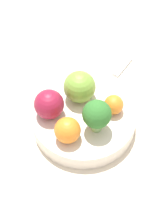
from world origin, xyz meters
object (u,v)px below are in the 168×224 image
Objects in this scene: broccoli at (97,115)px; orange_front at (67,130)px; apple_red at (80,87)px; orange_back at (114,106)px; bowl at (84,120)px; spoon at (122,66)px; apple_green at (49,104)px.

orange_front is at bearing -168.81° from broccoli.
orange_back is (0.06, -0.05, -0.01)m from apple_red.
bowl is 0.07m from broccoli.
broccoli is 0.06m from orange_front.
bowl is 3.34× the size of spoon.
apple_green reaches higher than spoon.
orange_front is 0.81× the size of spoon.
broccoli reaches higher than orange_front.
spoon is (0.16, 0.19, -0.06)m from orange_front.
broccoli is 0.06m from orange_back.
apple_green is (-0.08, 0.05, -0.01)m from broccoli.
spoon is at bearing 51.24° from bowl.
broccoli is at bearing -32.42° from apple_green.
orange_front is (0.02, -0.06, -0.00)m from apple_green.
apple_red is 1.10× the size of apple_green.
broccoli is 1.23× the size of apple_green.
broccoli reaches higher than spoon.
apple_red is (-0.02, 0.08, -0.01)m from broccoli.
bowl is 4.14× the size of orange_front.
bowl is 5.27× the size of orange_back.
orange_front is at bearing -113.87° from apple_red.
orange_front reaches higher than bowl.
apple_red is 1.30× the size of orange_front.
bowl is 0.07m from orange_back.
apple_green is at bearing 165.87° from bowl.
orange_front is at bearing -156.36° from orange_back.
broccoli is (0.02, -0.04, 0.06)m from bowl.
orange_back is (0.06, -0.00, 0.04)m from bowl.
apple_red reaches higher than orange_front.
orange_back is at bearing -3.79° from bowl.
apple_red reaches higher than orange_back.
bowl is at bearing -92.13° from apple_red.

